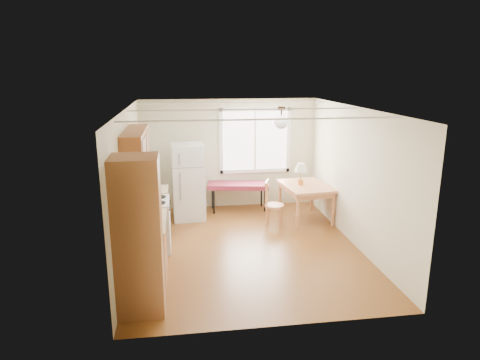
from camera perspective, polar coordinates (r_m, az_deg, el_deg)
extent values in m
cube|color=#512B10|center=(7.87, 0.79, -8.94)|extent=(4.60, 5.60, 0.12)
cube|color=white|center=(7.25, 0.86, 9.51)|extent=(4.60, 5.60, 0.12)
cube|color=beige|center=(9.88, -1.46, 3.52)|extent=(4.60, 0.10, 2.50)
cube|color=beige|center=(5.13, 5.25, -7.09)|extent=(4.60, 0.10, 2.50)
cube|color=beige|center=(7.42, -14.61, -0.66)|extent=(0.10, 5.60, 2.50)
cube|color=beige|center=(8.01, 15.09, 0.42)|extent=(0.10, 5.60, 2.50)
cube|color=brown|center=(5.70, -13.40, -7.32)|extent=(0.60, 0.60, 2.10)
cube|color=brown|center=(6.86, -12.39, -9.05)|extent=(0.60, 1.10, 0.86)
cube|color=tan|center=(6.69, -12.52, -5.51)|extent=(0.62, 1.14, 0.04)
cube|color=silver|center=(7.82, -11.71, -5.86)|extent=(0.65, 0.76, 0.90)
cube|color=brown|center=(8.54, -11.60, -4.25)|extent=(0.60, 0.60, 0.86)
cube|color=brown|center=(7.13, -13.72, 3.74)|extent=(0.33, 1.60, 0.70)
cube|color=white|center=(9.90, 2.01, 5.30)|extent=(1.50, 0.02, 1.35)
cylinder|color=#302215|center=(7.78, 5.55, 9.49)|extent=(0.14, 0.14, 0.06)
cylinder|color=#302215|center=(7.79, 5.54, 8.75)|extent=(0.03, 0.03, 0.16)
sphere|color=white|center=(7.80, 5.51, 7.73)|extent=(0.26, 0.26, 0.26)
cube|color=silver|center=(9.18, -6.93, -0.23)|extent=(0.71, 0.71, 1.63)
cube|color=gray|center=(8.76, -6.95, 1.63)|extent=(0.67, 0.02, 0.02)
cube|color=gray|center=(8.80, -7.99, 0.18)|extent=(0.03, 0.03, 0.98)
cube|color=maroon|center=(9.70, -0.23, -0.73)|extent=(1.44, 0.73, 0.11)
cylinder|color=black|center=(9.55, -3.50, -3.00)|extent=(0.04, 0.04, 0.53)
cylinder|color=black|center=(9.70, 3.31, -2.71)|extent=(0.04, 0.04, 0.53)
cylinder|color=black|center=(9.92, -3.69, -2.34)|extent=(0.04, 0.04, 0.53)
cylinder|color=black|center=(10.07, 2.88, -2.06)|extent=(0.04, 0.04, 0.53)
cube|color=#B67046|center=(9.18, 8.78, -0.82)|extent=(1.04, 1.31, 0.06)
cube|color=#B67046|center=(9.20, 8.77, -1.30)|extent=(0.93, 1.20, 0.10)
cylinder|color=#B67046|center=(8.67, 7.70, -4.34)|extent=(0.07, 0.07, 0.70)
cylinder|color=#B67046|center=(8.98, 12.31, -3.88)|extent=(0.07, 0.07, 0.70)
cylinder|color=#B67046|center=(9.63, 5.32, -2.34)|extent=(0.07, 0.07, 0.70)
cylinder|color=#B67046|center=(9.91, 9.56, -2.00)|extent=(0.07, 0.07, 0.70)
cylinder|color=#B67046|center=(8.85, 4.60, -3.43)|extent=(0.40, 0.40, 0.05)
cylinder|color=#B67046|center=(8.81, 3.57, -4.92)|extent=(0.04, 0.04, 0.41)
cylinder|color=#B67046|center=(8.78, 5.35, -5.03)|extent=(0.04, 0.04, 0.41)
cylinder|color=#B67046|center=(9.06, 3.81, -4.35)|extent=(0.04, 0.04, 0.41)
cylinder|color=#B67046|center=(9.04, 5.55, -4.46)|extent=(0.04, 0.04, 0.41)
cylinder|color=#BB823C|center=(9.16, 8.06, -0.28)|extent=(0.12, 0.12, 0.11)
cylinder|color=#BB823C|center=(9.13, 8.09, 0.59)|extent=(0.02, 0.02, 0.18)
cone|color=silver|center=(9.09, 8.13, 1.68)|extent=(0.27, 0.27, 0.18)
cube|color=black|center=(6.40, -12.99, -5.91)|extent=(0.23, 0.26, 0.08)
cube|color=black|center=(6.26, -13.15, -4.65)|extent=(0.19, 0.11, 0.28)
cylinder|color=black|center=(6.41, -13.01, -4.92)|extent=(0.14, 0.14, 0.12)
cylinder|color=red|center=(6.72, -13.61, -4.66)|extent=(0.10, 0.10, 0.15)
sphere|color=red|center=(6.69, -13.66, -3.86)|extent=(0.05, 0.05, 0.05)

